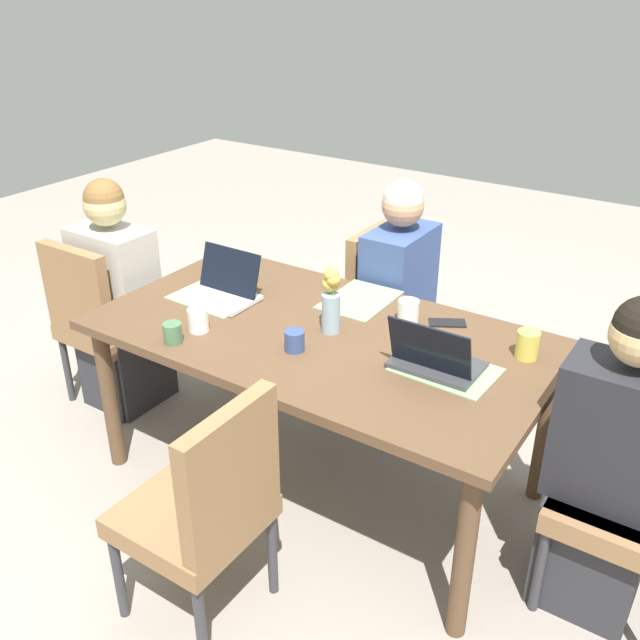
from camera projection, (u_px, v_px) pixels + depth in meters
name	position (u px, v px, depth m)	size (l,w,h in m)	color
ground_plane	(320.00, 477.00, 3.19)	(10.00, 10.00, 0.00)	gray
dining_table	(320.00, 348.00, 2.88)	(1.85, 1.00, 0.75)	brown
chair_far_left_near	(390.00, 307.00, 3.62)	(0.44, 0.44, 0.90)	olive
person_far_left_near	(397.00, 310.00, 3.53)	(0.36, 0.40, 1.19)	#2D2D33
chair_head_left_left_mid	(101.00, 317.00, 3.52)	(0.44, 0.44, 0.90)	olive
person_head_left_left_mid	(120.00, 309.00, 3.54)	(0.40, 0.36, 1.19)	#2D2D33
chair_head_right_left_far	(631.00, 478.00, 2.42)	(0.44, 0.44, 0.90)	olive
person_head_right_left_far	(609.00, 477.00, 2.38)	(0.40, 0.36, 1.19)	#2D2D33
chair_near_right_near	(206.00, 503.00, 2.30)	(0.44, 0.44, 0.90)	olive
flower_vase	(331.00, 299.00, 2.78)	(0.08, 0.08, 0.28)	#8EA8B7
placemat_far_left_near	(360.00, 300.00, 3.11)	(0.36, 0.26, 0.00)	#7FAD70
placemat_head_left_left_mid	(213.00, 298.00, 3.13)	(0.36, 0.26, 0.00)	#7FAD70
placemat_head_right_left_far	(446.00, 369.00, 2.58)	(0.36, 0.26, 0.00)	#7FAD70
laptop_head_left_left_mid	(223.00, 289.00, 3.11)	(0.32, 0.22, 0.21)	silver
laptop_head_right_left_far	(435.00, 359.00, 2.56)	(0.32, 0.22, 0.21)	#38383D
coffee_mug_near_left	(173.00, 333.00, 2.75)	(0.07, 0.07, 0.08)	#47704C
coffee_mug_near_right	(295.00, 341.00, 2.69)	(0.08, 0.08, 0.08)	#33477A
coffee_mug_centre_left	(198.00, 320.00, 2.83)	(0.08, 0.08, 0.10)	white
coffee_mug_centre_right	(527.00, 345.00, 2.63)	(0.09, 0.09, 0.11)	#DBC64C
coffee_mug_far_left	(408.00, 311.00, 2.90)	(0.09, 0.09, 0.10)	white
phone_black	(447.00, 323.00, 2.90)	(0.15, 0.07, 0.01)	black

